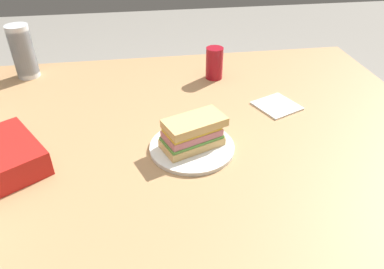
{
  "coord_description": "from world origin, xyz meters",
  "views": [
    {
      "loc": [
        -0.1,
        -0.93,
        1.37
      ],
      "look_at": [
        0.02,
        -0.1,
        0.8
      ],
      "focal_mm": 33.84,
      "sensor_mm": 36.0,
      "label": 1
    }
  ],
  "objects_px": {
    "sandwich": "(193,133)",
    "chip_bag": "(7,155)",
    "dining_table": "(180,150)",
    "paper_plate": "(192,147)",
    "soda_can_red": "(214,63)",
    "plastic_cup_stack": "(23,52)"
  },
  "relations": [
    {
      "from": "dining_table",
      "to": "plastic_cup_stack",
      "type": "distance_m",
      "value": 0.74
    },
    {
      "from": "soda_can_red",
      "to": "chip_bag",
      "type": "bearing_deg",
      "value": -145.45
    },
    {
      "from": "sandwich",
      "to": "chip_bag",
      "type": "distance_m",
      "value": 0.5
    },
    {
      "from": "dining_table",
      "to": "sandwich",
      "type": "xyz_separation_m",
      "value": [
        0.02,
        -0.1,
        0.13
      ]
    },
    {
      "from": "dining_table",
      "to": "paper_plate",
      "type": "xyz_separation_m",
      "value": [
        0.02,
        -0.1,
        0.08
      ]
    },
    {
      "from": "plastic_cup_stack",
      "to": "soda_can_red",
      "type": "bearing_deg",
      "value": -9.73
    },
    {
      "from": "soda_can_red",
      "to": "paper_plate",
      "type": "bearing_deg",
      "value": -108.99
    },
    {
      "from": "paper_plate",
      "to": "plastic_cup_stack",
      "type": "height_order",
      "value": "plastic_cup_stack"
    },
    {
      "from": "chip_bag",
      "to": "plastic_cup_stack",
      "type": "distance_m",
      "value": 0.58
    },
    {
      "from": "soda_can_red",
      "to": "chip_bag",
      "type": "distance_m",
      "value": 0.79
    },
    {
      "from": "paper_plate",
      "to": "sandwich",
      "type": "xyz_separation_m",
      "value": [
        0.0,
        0.0,
        0.05
      ]
    },
    {
      "from": "chip_bag",
      "to": "paper_plate",
      "type": "bearing_deg",
      "value": -122.77
    },
    {
      "from": "dining_table",
      "to": "chip_bag",
      "type": "height_order",
      "value": "chip_bag"
    },
    {
      "from": "paper_plate",
      "to": "chip_bag",
      "type": "xyz_separation_m",
      "value": [
        -0.5,
        0.0,
        0.03
      ]
    },
    {
      "from": "dining_table",
      "to": "paper_plate",
      "type": "relative_size",
      "value": 6.74
    },
    {
      "from": "dining_table",
      "to": "soda_can_red",
      "type": "bearing_deg",
      "value": 62.92
    },
    {
      "from": "paper_plate",
      "to": "chip_bag",
      "type": "height_order",
      "value": "chip_bag"
    },
    {
      "from": "soda_can_red",
      "to": "plastic_cup_stack",
      "type": "height_order",
      "value": "plastic_cup_stack"
    },
    {
      "from": "soda_can_red",
      "to": "dining_table",
      "type": "bearing_deg",
      "value": -117.08
    },
    {
      "from": "paper_plate",
      "to": "plastic_cup_stack",
      "type": "distance_m",
      "value": 0.81
    },
    {
      "from": "dining_table",
      "to": "soda_can_red",
      "type": "height_order",
      "value": "soda_can_red"
    },
    {
      "from": "dining_table",
      "to": "paper_plate",
      "type": "height_order",
      "value": "paper_plate"
    }
  ]
}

